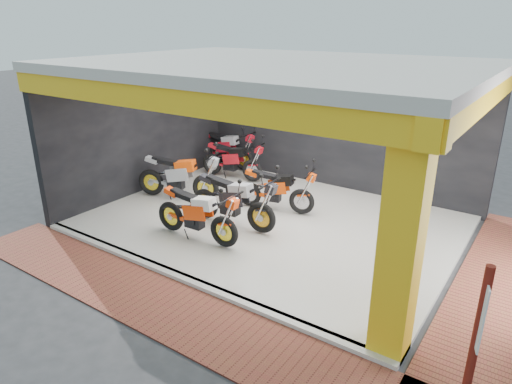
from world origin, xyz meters
TOP-DOWN VIEW (x-y plane):
  - ground at (0.00, 0.00)m, footprint 80.00×80.00m
  - showroom_floor at (0.00, 2.00)m, footprint 8.00×6.00m
  - showroom_ceiling at (0.00, 2.00)m, footprint 8.40×6.40m
  - back_wall at (0.00, 5.10)m, footprint 8.20×0.20m
  - left_wall at (-4.10, 2.00)m, footprint 0.20×6.20m
  - corner_column at (3.75, -0.75)m, footprint 0.50×0.50m
  - header_beam_front at (0.00, -1.00)m, footprint 8.40×0.30m
  - header_beam_right at (4.00, 2.00)m, footprint 0.30×6.40m
  - floor_kerb at (0.00, -1.02)m, footprint 8.00×0.20m
  - paver_front at (0.00, -1.80)m, footprint 9.00×1.40m
  - paver_right at (4.80, 2.00)m, footprint 1.40×7.00m
  - signpost at (4.90, -1.85)m, footprint 0.11×0.31m
  - moto_hero at (-0.06, 0.30)m, footprint 2.25×0.90m
  - moto_row_a at (0.19, 1.27)m, footprint 2.39×0.97m
  - moto_row_b at (0.40, 2.67)m, footprint 2.21×1.19m
  - moto_row_c at (-2.02, 2.02)m, footprint 2.52×1.59m
  - moto_row_d at (-1.92, 3.96)m, footprint 2.19×1.01m
  - moto_row_e at (-2.73, 4.65)m, footprint 2.33×0.89m

SIDE VIEW (x-z plane):
  - ground at x=0.00m, z-range 0.00..0.00m
  - paver_front at x=0.00m, z-range 0.00..0.03m
  - paver_right at x=4.80m, z-range 0.00..0.03m
  - showroom_floor at x=0.00m, z-range 0.00..0.10m
  - floor_kerb at x=0.00m, z-range 0.00..0.10m
  - moto_row_b at x=0.40m, z-range 0.10..1.38m
  - moto_row_d at x=-1.92m, z-range 0.10..1.40m
  - moto_hero at x=-0.06m, z-range 0.10..1.46m
  - moto_row_e at x=-2.73m, z-range 0.10..1.51m
  - moto_row_a at x=0.19m, z-range 0.10..1.54m
  - moto_row_c at x=-2.02m, z-range 0.10..1.55m
  - signpost at x=4.90m, z-range 0.11..2.40m
  - back_wall at x=0.00m, z-range 0.00..3.50m
  - left_wall at x=-4.10m, z-range 0.00..3.50m
  - corner_column at x=3.75m, z-range 0.00..3.50m
  - header_beam_front at x=0.00m, z-range 3.10..3.50m
  - header_beam_right at x=4.00m, z-range 3.10..3.50m
  - showroom_ceiling at x=0.00m, z-range 3.50..3.70m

